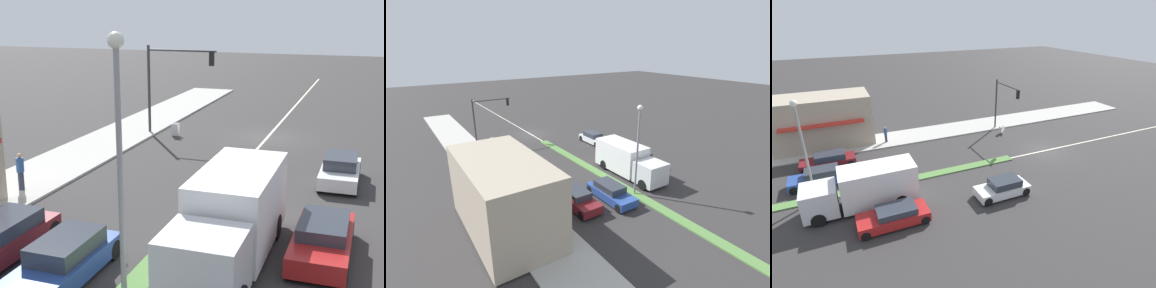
% 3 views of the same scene
% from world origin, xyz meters
% --- Properties ---
extents(ground_plane, '(160.00, 160.00, 0.00)m').
position_xyz_m(ground_plane, '(0.00, 18.00, 0.00)').
color(ground_plane, '#333030').
extents(sidewalk_right, '(4.00, 73.00, 0.12)m').
position_xyz_m(sidewalk_right, '(9.00, 18.50, 0.06)').
color(sidewalk_right, '#B2AFA8').
rests_on(sidewalk_right, ground).
extents(median_strip, '(0.90, 46.00, 0.10)m').
position_xyz_m(median_strip, '(0.00, 27.00, 0.05)').
color(median_strip, '#568442').
rests_on(median_strip, ground).
extents(lane_marking_center, '(0.16, 60.00, 0.01)m').
position_xyz_m(lane_marking_center, '(0.00, 0.00, 0.00)').
color(lane_marking_center, beige).
rests_on(lane_marking_center, ground).
extents(building_corner_store, '(5.34, 9.19, 4.93)m').
position_xyz_m(building_corner_store, '(10.61, 19.45, 2.59)').
color(building_corner_store, tan).
rests_on(building_corner_store, sidewalk_right).
extents(traffic_signal_main, '(4.59, 0.34, 5.60)m').
position_xyz_m(traffic_signal_main, '(6.12, 1.29, 3.90)').
color(traffic_signal_main, '#333338').
rests_on(traffic_signal_main, sidewalk_right).
extents(street_lamp, '(0.44, 0.44, 7.37)m').
position_xyz_m(street_lamp, '(0.00, 20.50, 4.78)').
color(street_lamp, gray).
rests_on(street_lamp, median_strip).
extents(pedestrian, '(0.34, 0.34, 1.69)m').
position_xyz_m(pedestrian, '(8.36, 13.81, 1.01)').
color(pedestrian, '#282D42').
rests_on(pedestrian, sidewalk_right).
extents(warning_aframe_sign, '(0.45, 0.53, 0.84)m').
position_xyz_m(warning_aframe_sign, '(5.67, 1.52, 0.43)').
color(warning_aframe_sign, silver).
rests_on(warning_aframe_sign, ground).
extents(delivery_truck, '(2.44, 7.50, 2.87)m').
position_xyz_m(delivery_truck, '(-2.20, 17.12, 1.47)').
color(delivery_truck, silver).
rests_on(delivery_truck, ground).
extents(hatchback_red, '(1.87, 4.49, 1.23)m').
position_xyz_m(hatchback_red, '(-5.00, 15.85, 0.60)').
color(hatchback_red, '#AD1E1E').
rests_on(hatchback_red, ground).
extents(van_white, '(1.74, 4.03, 1.31)m').
position_xyz_m(van_white, '(-5.00, 7.81, 0.63)').
color(van_white, silver).
rests_on(van_white, ground).
extents(sedan_maroon, '(1.76, 4.49, 1.33)m').
position_xyz_m(sedan_maroon, '(5.00, 19.39, 0.65)').
color(sedan_maroon, maroon).
rests_on(sedan_maroon, ground).
extents(coupe_blue, '(1.74, 4.46, 1.34)m').
position_xyz_m(coupe_blue, '(2.20, 20.08, 0.64)').
color(coupe_blue, '#284793').
rests_on(coupe_blue, ground).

